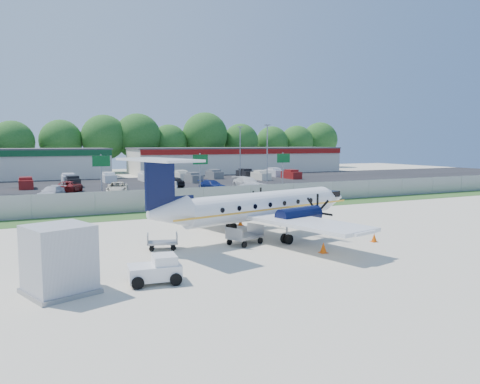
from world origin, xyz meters
name	(u,v)px	position (x,y,z in m)	size (l,w,h in m)	color
ground	(278,234)	(0.00, 0.00, 0.00)	(170.00, 170.00, 0.00)	beige
grass_verge	(212,211)	(0.00, 12.00, 0.01)	(170.00, 4.00, 0.02)	#2D561E
access_road	(187,202)	(0.00, 19.00, 0.01)	(170.00, 8.00, 0.02)	black
parking_lot	(140,186)	(0.00, 40.00, 0.01)	(170.00, 32.00, 0.02)	black
perimeter_fence	(204,198)	(0.00, 14.00, 1.00)	(120.00, 0.06, 1.99)	gray
building_east	(237,160)	(26.00, 61.98, 2.63)	(44.40, 12.40, 5.24)	silver
sign_left	(101,168)	(-8.00, 22.91, 3.61)	(1.80, 0.26, 5.00)	gray
sign_mid	(200,165)	(3.00, 22.91, 3.61)	(1.80, 0.26, 5.00)	gray
sign_right	(283,164)	(14.00, 22.91, 3.61)	(1.80, 0.26, 5.00)	gray
light_pole_ne	(267,149)	(20.00, 38.00, 5.23)	(0.90, 0.35, 9.09)	gray
light_pole_se	(240,148)	(20.00, 48.00, 5.23)	(0.90, 0.35, 9.09)	gray
tree_line	(102,172)	(0.00, 74.00, 0.00)	(112.00, 6.00, 14.00)	#205719
aircraft	(258,206)	(-1.67, -0.33, 2.05)	(17.42, 17.04, 5.32)	white
pushback_tug	(157,270)	(-10.49, -7.46, 0.59)	(2.41, 1.85, 1.23)	white
baggage_cart_near	(245,236)	(-3.51, -2.09, 0.53)	(2.51, 2.07, 1.14)	gray
baggage_cart_far	(162,242)	(-8.43, -1.18, 0.43)	(1.98, 1.49, 0.92)	gray
service_container	(59,261)	(-14.50, -7.14, 1.32)	(3.26, 3.26, 2.84)	#B8B9C0
cone_nose	(374,238)	(4.13, -4.91, 0.25)	(0.38, 0.38, 0.54)	#DF5007
cone_port_wing	(323,248)	(-0.49, -5.99, 0.29)	(0.43, 0.43, 0.61)	#DF5007
cone_starboard_wing	(240,222)	(-0.91, 4.03, 0.27)	(0.40, 0.40, 0.56)	#DF5007
road_car_west	(51,212)	(-13.36, 17.33, 0.00)	(2.51, 5.44, 1.51)	silver
road_car_mid	(245,197)	(7.50, 20.52, 0.00)	(2.12, 5.22, 1.52)	silver
road_car_east	(419,191)	(30.98, 17.00, 0.00)	(1.87, 4.65, 1.59)	silver
parked_car_a	(52,198)	(-12.59, 28.57, 0.00)	(1.92, 4.71, 1.37)	silver
parked_car_b	(117,195)	(-5.20, 29.36, 0.00)	(2.50, 5.42, 1.51)	beige
parked_car_c	(167,192)	(1.07, 29.73, 0.00)	(2.61, 5.67, 1.58)	silver
parked_car_d	(212,190)	(7.08, 29.36, 0.00)	(1.84, 4.51, 1.31)	navy
parked_car_e	(247,189)	(11.90, 28.76, 0.00)	(2.28, 5.60, 1.63)	silver
parked_car_f	(69,193)	(-10.27, 34.19, 0.00)	(2.45, 5.30, 1.47)	maroon
parked_car_g	(174,187)	(3.67, 35.27, 0.00)	(1.82, 4.52, 1.54)	black
far_parking_rows	(132,183)	(0.00, 45.00, 0.00)	(56.00, 10.00, 1.60)	gray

